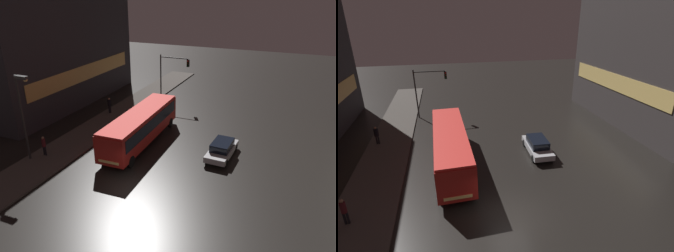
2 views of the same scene
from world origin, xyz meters
TOP-DOWN VIEW (x-y plane):
  - ground_plane at (0.00, 0.00)m, footprint 120.00×120.00m
  - sidewalk_left at (-9.00, 10.00)m, footprint 4.00×48.00m
  - building_left_tower at (-19.19, 14.21)m, footprint 10.07×22.15m
  - bus_near at (-3.26, 7.38)m, footprint 2.92×11.81m
  - car_taxi at (4.42, 7.64)m, footprint 2.01×4.56m
  - pedestrian_near at (-10.07, 12.69)m, footprint 0.58×0.58m
  - pedestrian_mid at (-9.69, 1.65)m, footprint 0.43×0.43m
  - traffic_light_main at (-5.33, 19.65)m, footprint 3.85×0.35m
  - street_lamp_sidewalk at (-10.17, 0.66)m, footprint 1.25×0.36m

SIDE VIEW (x-z plane):
  - ground_plane at x=0.00m, z-range 0.00..0.00m
  - sidewalk_left at x=-9.00m, z-range 0.00..0.15m
  - car_taxi at x=4.42m, z-range 0.02..1.46m
  - pedestrian_mid at x=-9.69m, z-range 0.29..2.04m
  - pedestrian_near at x=-10.07m, z-range 0.34..2.13m
  - bus_near at x=-3.26m, z-range 0.36..3.43m
  - traffic_light_main at x=-5.33m, z-range 1.10..7.01m
  - street_lamp_sidewalk at x=-10.17m, z-range 1.36..8.65m
  - building_left_tower at x=-19.19m, z-range -0.01..14.01m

